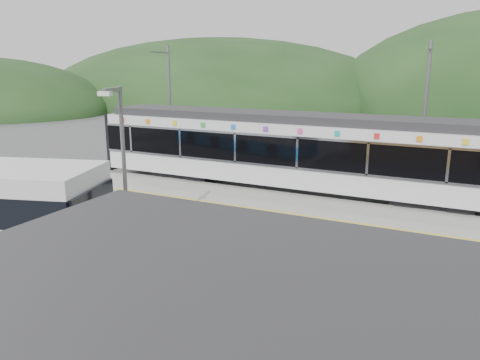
% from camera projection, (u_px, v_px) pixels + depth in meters
% --- Properties ---
extents(ground, '(120.00, 120.00, 0.00)m').
position_uv_depth(ground, '(198.00, 225.00, 17.80)').
color(ground, '#4C4C4F').
rests_on(ground, ground).
extents(hills, '(146.00, 149.00, 26.00)m').
position_uv_depth(hills, '(388.00, 209.00, 19.77)').
color(hills, '#1E3D19').
rests_on(hills, ground).
extents(platform, '(26.00, 3.20, 0.30)m').
position_uv_depth(platform, '(236.00, 199.00, 20.64)').
color(platform, '#9E9E99').
rests_on(platform, ground).
extents(yellow_line, '(26.00, 0.10, 0.01)m').
position_uv_depth(yellow_line, '(223.00, 204.00, 19.47)').
color(yellow_line, yellow).
rests_on(yellow_line, platform).
extents(train, '(20.44, 3.01, 3.74)m').
position_uv_depth(train, '(298.00, 150.00, 21.74)').
color(train, black).
rests_on(train, ground).
extents(catenary_mast_west, '(0.18, 1.80, 7.00)m').
position_uv_depth(catenary_mast_west, '(169.00, 105.00, 27.37)').
color(catenary_mast_west, slate).
rests_on(catenary_mast_west, ground).
extents(catenary_mast_east, '(0.18, 1.80, 7.00)m').
position_uv_depth(catenary_mast_east, '(424.00, 116.00, 21.40)').
color(catenary_mast_east, slate).
rests_on(catenary_mast_east, ground).
extents(lamp_post, '(0.38, 0.99, 5.37)m').
position_uv_depth(lamp_post, '(121.00, 163.00, 13.31)').
color(lamp_post, slate).
rests_on(lamp_post, ground).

